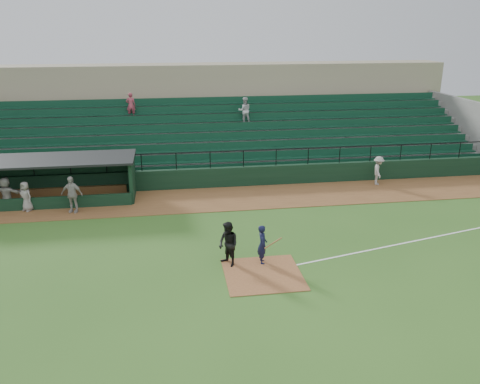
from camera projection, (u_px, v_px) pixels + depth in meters
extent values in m
plane|color=#2F5A1D|center=(258.00, 263.00, 20.17)|extent=(90.00, 90.00, 0.00)
cube|color=brown|center=(232.00, 198.00, 27.65)|extent=(40.00, 4.00, 0.03)
cube|color=brown|center=(263.00, 274.00, 19.23)|extent=(3.00, 3.00, 0.03)
cube|color=white|center=(425.00, 239.00, 22.43)|extent=(17.49, 4.44, 0.01)
cube|color=black|center=(227.00, 177.00, 29.52)|extent=(36.00, 0.35, 1.20)
cylinder|color=black|center=(227.00, 151.00, 29.00)|extent=(36.00, 0.06, 0.06)
cube|color=slate|center=(218.00, 140.00, 33.71)|extent=(36.00, 9.00, 3.60)
cube|color=#103B26|center=(219.00, 135.00, 33.10)|extent=(34.56, 8.00, 4.05)
cube|color=slate|center=(460.00, 127.00, 36.22)|extent=(0.35, 9.50, 4.20)
cube|color=gray|center=(209.00, 105.00, 39.34)|extent=(38.00, 3.00, 6.40)
cube|color=slate|center=(211.00, 102.00, 37.31)|extent=(36.00, 2.00, 0.20)
imported|color=silver|center=(245.00, 110.00, 34.15)|extent=(0.90, 0.70, 1.85)
imported|color=#A83D4D|center=(131.00, 105.00, 33.85)|extent=(0.63, 0.42, 1.74)
cube|color=black|center=(58.00, 174.00, 28.14)|extent=(8.50, 0.20, 2.30)
cube|color=black|center=(132.00, 178.00, 27.53)|extent=(0.20, 2.60, 2.30)
cube|color=black|center=(51.00, 160.00, 26.53)|extent=(8.90, 3.20, 0.12)
cube|color=olive|center=(59.00, 191.00, 28.06)|extent=(7.65, 0.40, 0.50)
cube|color=black|center=(50.00, 203.00, 25.92)|extent=(8.50, 0.12, 0.70)
imported|color=black|center=(262.00, 244.00, 19.93)|extent=(0.41, 0.62, 1.66)
cylinder|color=olive|center=(273.00, 243.00, 19.76)|extent=(0.79, 0.34, 0.35)
imported|color=black|center=(228.00, 244.00, 19.69)|extent=(1.08, 1.14, 1.86)
imported|color=#A6A19C|center=(378.00, 171.00, 29.73)|extent=(0.94, 1.27, 1.75)
imported|color=#ABA5A0|center=(72.00, 194.00, 25.29)|extent=(1.22, 0.74, 1.93)
imported|color=gray|center=(26.00, 196.00, 25.53)|extent=(0.92, 0.86, 1.58)
imported|color=gray|center=(7.00, 194.00, 25.61)|extent=(1.73, 0.90, 1.79)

